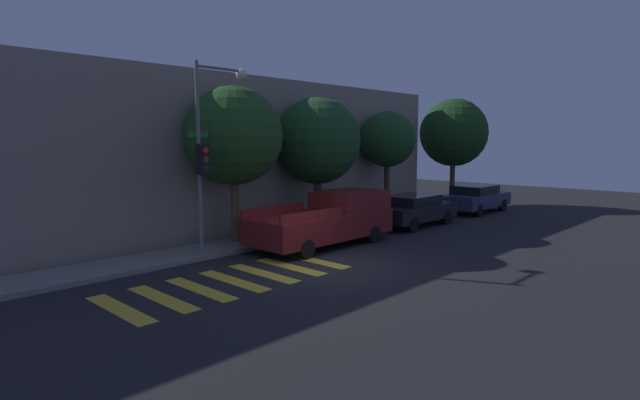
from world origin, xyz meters
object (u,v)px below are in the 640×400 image
(pickup_truck, at_px, (328,219))
(tree_behind_truck, at_px, (454,133))
(traffic_light_pole, at_px, (211,137))
(sedan_middle, at_px, (475,198))
(tree_near_corner, at_px, (233,136))
(tree_far_end, at_px, (387,140))
(sedan_near_corner, at_px, (413,209))
(tree_midblock, at_px, (318,141))

(pickup_truck, xyz_separation_m, tree_behind_truck, (12.74, 2.28, 3.14))
(traffic_light_pole, xyz_separation_m, sedan_middle, (14.85, -1.27, -2.97))
(tree_near_corner, bearing_deg, tree_far_end, 0.00)
(traffic_light_pole, relative_size, pickup_truck, 1.10)
(sedan_near_corner, height_order, tree_midblock, tree_midblock)
(tree_far_end, bearing_deg, pickup_truck, -160.82)
(tree_far_end, bearing_deg, sedan_near_corner, -117.84)
(sedan_near_corner, height_order, tree_near_corner, tree_near_corner)
(sedan_middle, relative_size, tree_near_corner, 0.79)
(tree_near_corner, bearing_deg, sedan_near_corner, -16.67)
(traffic_light_pole, relative_size, tree_midblock, 1.12)
(pickup_truck, relative_size, tree_midblock, 1.02)
(tree_midblock, height_order, tree_behind_truck, tree_behind_truck)
(sedan_middle, xyz_separation_m, tree_behind_truck, (1.75, 2.28, 3.31))
(sedan_middle, xyz_separation_m, tree_far_end, (-4.45, 2.28, 2.92))
(sedan_near_corner, distance_m, tree_far_end, 3.91)
(pickup_truck, height_order, sedan_near_corner, pickup_truck)
(pickup_truck, bearing_deg, tree_behind_truck, 10.13)
(sedan_near_corner, height_order, tree_behind_truck, tree_behind_truck)
(traffic_light_pole, xyz_separation_m, tree_near_corner, (1.60, 1.00, 0.05))
(traffic_light_pole, relative_size, tree_near_corner, 1.09)
(tree_near_corner, distance_m, tree_midblock, 4.12)
(tree_midblock, relative_size, tree_far_end, 1.07)
(sedan_near_corner, bearing_deg, pickup_truck, 180.00)
(tree_far_end, height_order, tree_behind_truck, tree_behind_truck)
(pickup_truck, height_order, tree_near_corner, tree_near_corner)
(pickup_truck, xyz_separation_m, sedan_middle, (11.00, 0.00, -0.17))
(pickup_truck, height_order, tree_midblock, tree_midblock)
(tree_near_corner, height_order, tree_far_end, tree_near_corner)
(traffic_light_pole, bearing_deg, tree_near_corner, 32.13)
(traffic_light_pole, bearing_deg, tree_midblock, 9.96)
(sedan_near_corner, xyz_separation_m, tree_behind_truck, (7.40, 2.28, 3.33))
(traffic_light_pole, distance_m, tree_far_end, 10.45)
(traffic_light_pole, distance_m, tree_near_corner, 1.89)
(traffic_light_pole, bearing_deg, tree_far_end, 5.51)
(tree_midblock, bearing_deg, sedan_near_corner, -33.13)
(traffic_light_pole, bearing_deg, pickup_truck, -18.26)
(traffic_light_pole, distance_m, tree_behind_truck, 16.63)
(sedan_near_corner, distance_m, tree_midblock, 5.06)
(pickup_truck, distance_m, tree_behind_truck, 13.32)
(sedan_middle, bearing_deg, tree_far_end, 152.93)
(pickup_truck, distance_m, tree_midblock, 3.98)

